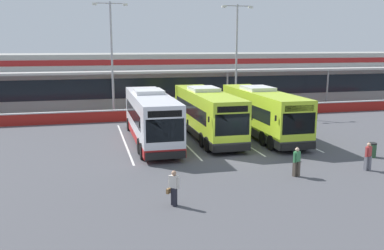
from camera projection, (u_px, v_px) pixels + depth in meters
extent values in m
plane|color=#4C4C51|center=(232.00, 157.00, 26.68)|extent=(200.00, 200.00, 0.00)
cube|color=#B7B7B2|center=(160.00, 80.00, 51.89)|extent=(70.00, 10.00, 5.50)
cube|color=#19232D|center=(168.00, 87.00, 47.19)|extent=(66.00, 0.08, 2.20)
cube|color=maroon|center=(167.00, 62.00, 46.64)|extent=(68.00, 0.08, 0.60)
cube|color=beige|center=(170.00, 71.00, 45.42)|extent=(67.00, 3.00, 0.24)
cube|color=gray|center=(160.00, 55.00, 51.32)|extent=(70.00, 10.00, 0.50)
cylinder|color=#999999|center=(114.00, 93.00, 43.20)|extent=(0.20, 0.20, 4.20)
cylinder|color=#999999|center=(227.00, 90.00, 46.15)|extent=(0.20, 0.20, 4.20)
cylinder|color=#999999|center=(327.00, 87.00, 49.09)|extent=(0.20, 0.20, 4.20)
cube|color=maroon|center=(182.00, 113.00, 40.40)|extent=(60.00, 0.36, 1.00)
cube|color=#B2B2B2|center=(182.00, 108.00, 40.30)|extent=(60.00, 0.40, 0.10)
cube|color=silver|center=(151.00, 116.00, 30.42)|extent=(2.62, 12.01, 3.19)
cube|color=#AD1E1E|center=(151.00, 134.00, 30.67)|extent=(2.64, 12.03, 0.56)
cube|color=black|center=(150.00, 112.00, 30.76)|extent=(2.64, 9.61, 0.96)
cube|color=black|center=(165.00, 130.00, 24.72)|extent=(2.31, 0.11, 1.40)
cube|color=black|center=(165.00, 114.00, 24.52)|extent=(2.05, 0.09, 0.40)
cube|color=silver|center=(149.00, 91.00, 31.05)|extent=(2.07, 2.81, 0.28)
cube|color=black|center=(166.00, 155.00, 24.90)|extent=(2.45, 0.17, 0.44)
cube|color=black|center=(188.00, 123.00, 25.32)|extent=(0.08, 0.12, 0.36)
cube|color=black|center=(140.00, 125.00, 24.65)|extent=(0.08, 0.12, 0.36)
cylinder|color=black|center=(157.00, 123.00, 35.35)|extent=(0.33, 1.04, 1.04)
cylinder|color=black|center=(129.00, 124.00, 34.80)|extent=(0.33, 1.04, 1.04)
cylinder|color=black|center=(176.00, 144.00, 27.91)|extent=(0.33, 1.04, 1.04)
cylinder|color=black|center=(140.00, 146.00, 27.35)|extent=(0.33, 1.04, 1.04)
cylinder|color=black|center=(180.00, 149.00, 26.57)|extent=(0.33, 1.04, 1.04)
cylinder|color=black|center=(143.00, 151.00, 26.02)|extent=(0.33, 1.04, 1.04)
cube|color=#B7DB2D|center=(207.00, 112.00, 32.21)|extent=(2.62, 12.01, 3.19)
cube|color=#333333|center=(207.00, 129.00, 32.46)|extent=(2.64, 12.03, 0.56)
cube|color=black|center=(206.00, 109.00, 32.54)|extent=(2.64, 9.61, 0.96)
cube|color=black|center=(232.00, 125.00, 26.50)|extent=(2.31, 0.11, 1.40)
cube|color=black|center=(233.00, 109.00, 26.30)|extent=(2.05, 0.09, 0.40)
cube|color=silver|center=(204.00, 89.00, 32.83)|extent=(2.07, 2.81, 0.28)
cube|color=black|center=(232.00, 148.00, 26.68)|extent=(2.45, 0.17, 0.44)
cube|color=black|center=(252.00, 117.00, 27.11)|extent=(0.08, 0.12, 0.36)
cube|color=black|center=(209.00, 119.00, 26.43)|extent=(0.08, 0.12, 0.36)
cylinder|color=black|center=(206.00, 119.00, 37.14)|extent=(0.33, 1.04, 1.04)
cylinder|color=black|center=(179.00, 120.00, 36.58)|extent=(0.33, 1.04, 1.04)
cylinder|color=black|center=(235.00, 138.00, 29.69)|extent=(0.33, 1.04, 1.04)
cylinder|color=black|center=(203.00, 140.00, 29.14)|extent=(0.33, 1.04, 1.04)
cylinder|color=black|center=(242.00, 142.00, 28.36)|extent=(0.33, 1.04, 1.04)
cylinder|color=black|center=(208.00, 144.00, 27.80)|extent=(0.33, 1.04, 1.04)
cube|color=#B7DB2D|center=(262.00, 112.00, 32.60)|extent=(2.62, 12.01, 3.19)
cube|color=#333333|center=(261.00, 128.00, 32.85)|extent=(2.64, 12.03, 0.56)
cube|color=black|center=(260.00, 108.00, 32.94)|extent=(2.64, 9.61, 0.96)
cube|color=black|center=(299.00, 124.00, 26.90)|extent=(2.31, 0.11, 1.40)
cube|color=black|center=(299.00, 108.00, 26.70)|extent=(2.05, 0.09, 0.40)
cube|color=silver|center=(258.00, 88.00, 33.23)|extent=(2.07, 2.81, 0.28)
cube|color=black|center=(298.00, 147.00, 27.08)|extent=(2.45, 0.17, 0.44)
cube|color=black|center=(316.00, 116.00, 27.50)|extent=(0.08, 0.12, 0.36)
cube|color=black|center=(276.00, 118.00, 26.83)|extent=(0.08, 0.12, 0.36)
cylinder|color=black|center=(254.00, 119.00, 37.53)|extent=(0.33, 1.04, 1.04)
cylinder|color=black|center=(228.00, 120.00, 36.98)|extent=(0.33, 1.04, 1.04)
cylinder|color=black|center=(294.00, 137.00, 30.09)|extent=(0.33, 1.04, 1.04)
cylinder|color=black|center=(264.00, 138.00, 29.53)|extent=(0.33, 1.04, 1.04)
cylinder|color=black|center=(304.00, 141.00, 28.75)|extent=(0.33, 1.04, 1.04)
cylinder|color=black|center=(272.00, 143.00, 28.20)|extent=(0.33, 1.04, 1.04)
cube|color=silver|center=(124.00, 141.00, 30.90)|extent=(0.14, 13.00, 0.01)
cube|color=silver|center=(180.00, 138.00, 31.90)|extent=(0.14, 13.00, 0.01)
cube|color=silver|center=(232.00, 136.00, 32.90)|extent=(0.14, 13.00, 0.01)
cube|color=silver|center=(281.00, 133.00, 33.89)|extent=(0.14, 13.00, 0.01)
cube|color=black|center=(173.00, 196.00, 18.61)|extent=(0.22, 0.23, 0.84)
cube|color=black|center=(175.00, 197.00, 18.43)|extent=(0.22, 0.23, 0.84)
cube|color=silver|center=(174.00, 182.00, 18.38)|extent=(0.40, 0.39, 0.56)
cube|color=silver|center=(170.00, 181.00, 18.49)|extent=(0.13, 0.13, 0.54)
cube|color=silver|center=(178.00, 183.00, 18.29)|extent=(0.13, 0.13, 0.54)
sphere|color=tan|center=(174.00, 173.00, 18.31)|extent=(0.22, 0.22, 0.22)
cube|color=olive|center=(169.00, 191.00, 18.63)|extent=(0.28, 0.29, 0.22)
cylinder|color=olive|center=(169.00, 187.00, 18.60)|extent=(0.02, 0.02, 0.16)
cube|color=slate|center=(366.00, 163.00, 23.73)|extent=(0.20, 0.22, 0.84)
cube|color=slate|center=(369.00, 163.00, 23.74)|extent=(0.20, 0.22, 0.84)
cube|color=#B23838|center=(369.00, 151.00, 23.60)|extent=(0.40, 0.34, 0.56)
cube|color=#B23838|center=(366.00, 152.00, 23.48)|extent=(0.12, 0.13, 0.54)
cube|color=#B23838|center=(371.00, 151.00, 23.74)|extent=(0.12, 0.13, 0.54)
sphere|color=tan|center=(369.00, 145.00, 23.53)|extent=(0.22, 0.22, 0.22)
cube|color=#4C4238|center=(294.00, 169.00, 22.64)|extent=(0.20, 0.22, 0.84)
cube|color=#4C4238|center=(298.00, 169.00, 22.65)|extent=(0.20, 0.22, 0.84)
cube|color=#387F4C|center=(297.00, 156.00, 22.51)|extent=(0.40, 0.34, 0.56)
cube|color=#387F4C|center=(294.00, 158.00, 22.38)|extent=(0.12, 0.13, 0.54)
cube|color=#387F4C|center=(299.00, 156.00, 22.65)|extent=(0.12, 0.13, 0.54)
sphere|color=#DBB293|center=(297.00, 149.00, 22.44)|extent=(0.22, 0.22, 0.22)
cylinder|color=#9E9EA3|center=(112.00, 61.00, 39.86)|extent=(0.20, 0.20, 11.00)
cylinder|color=#9E9EA3|center=(110.00, 3.00, 38.85)|extent=(2.80, 0.10, 0.10)
cube|color=silver|center=(95.00, 4.00, 38.54)|extent=(0.44, 0.28, 0.20)
cube|color=silver|center=(125.00, 5.00, 39.20)|extent=(0.44, 0.28, 0.20)
cylinder|color=#9E9EA3|center=(236.00, 60.00, 42.50)|extent=(0.20, 0.20, 11.00)
cylinder|color=#9E9EA3|center=(237.00, 6.00, 41.48)|extent=(2.80, 0.10, 0.10)
cube|color=silver|center=(224.00, 7.00, 41.17)|extent=(0.44, 0.28, 0.20)
cube|color=silver|center=(251.00, 7.00, 41.84)|extent=(0.44, 0.28, 0.20)
cylinder|color=#2D5133|center=(372.00, 151.00, 26.55)|extent=(0.52, 0.52, 0.85)
cylinder|color=black|center=(373.00, 143.00, 26.46)|extent=(0.54, 0.54, 0.08)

